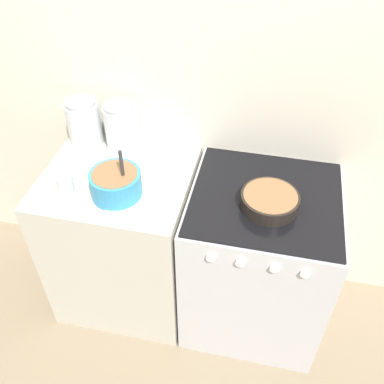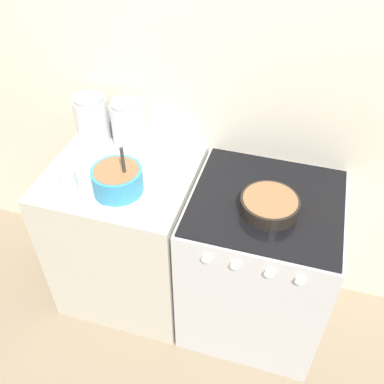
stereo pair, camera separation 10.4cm
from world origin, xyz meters
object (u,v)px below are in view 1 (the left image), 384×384
Objects in this scene: stove at (257,260)px; tin_can at (66,187)px; mixing_bowl at (116,183)px; storage_jar_middle at (122,130)px; baking_pan at (270,200)px; storage_jar_left at (84,125)px.

tin_can is at bearing -167.91° from stove.
mixing_bowl is 1.00× the size of storage_jar_middle.
baking_pan is 1.02m from storage_jar_left.
mixing_bowl reaches higher than tin_can.
storage_jar_left is 0.98× the size of storage_jar_middle.
storage_jar_middle is at bearing 159.73° from baking_pan.
storage_jar_middle reaches higher than baking_pan.
stove is 1.04m from tin_can.
storage_jar_middle is at bearing -0.00° from storage_jar_left.
stove is 0.97m from storage_jar_middle.
storage_jar_middle is at bearing 73.54° from tin_can.
stove is 8.11× the size of tin_can.
stove is 3.57× the size of mixing_bowl.
storage_jar_left reaches higher than stove.
baking_pan is at bearing -16.35° from storage_jar_left.
baking_pan is (0.68, 0.07, -0.03)m from mixing_bowl.
stove is 3.56× the size of storage_jar_middle.
tin_can is (-0.88, -0.19, 0.51)m from stove.
storage_jar_left is at bearing 100.69° from tin_can.
mixing_bowl is 0.37m from storage_jar_middle.
storage_jar_left is at bearing 163.65° from baking_pan.
baking_pan is (0.01, -0.06, 0.49)m from stove.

